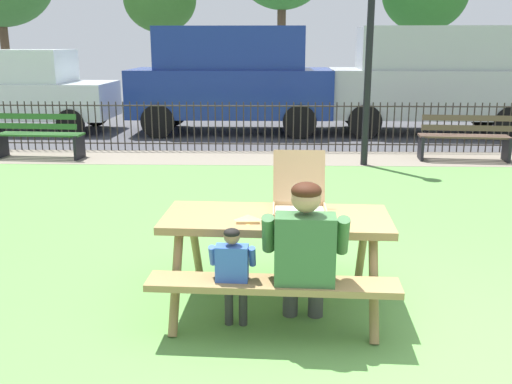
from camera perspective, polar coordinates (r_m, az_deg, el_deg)
The scene contains 16 objects.
ground at distance 5.84m, azimuth 12.57°, elevation -7.03°, with size 28.00×12.00×0.02m, color #5B9346.
cobblestone_walkway at distance 10.89m, azimuth 7.50°, elevation 3.30°, with size 28.00×1.40×0.01m, color gray.
street_asphalt at distance 15.47m, azimuth 5.82°, elevation 6.67°, with size 28.00×7.90×0.01m, color #424247.
picnic_table_foreground at distance 4.64m, azimuth 2.01°, elevation -4.39°, with size 1.86×1.56×0.79m.
pizza_box_open at distance 4.69m, azimuth 4.32°, elevation -0.57°, with size 0.43×0.50×0.47m.
pizza_slice_on_table at distance 4.46m, azimuth -0.80°, elevation -2.76°, with size 0.18×0.22×0.02m.
adult_at_table at distance 4.15m, azimuth 4.85°, elevation -5.91°, with size 0.62×0.60×1.19m.
child_at_table at distance 4.20m, azimuth -2.27°, elevation -7.70°, with size 0.34×0.33×0.85m.
iron_fence_streetside at distance 11.50m, azimuth 7.24°, elevation 6.44°, with size 23.45×0.03×0.98m.
park_bench_left at distance 11.49m, azimuth -20.71°, elevation 5.19°, with size 1.63×0.57×0.85m.
park_bench_center at distance 11.19m, azimuth 19.94°, elevation 5.03°, with size 1.63×0.60×0.85m.
lamp_post_walkway at distance 10.20m, azimuth 11.33°, elevation 17.28°, with size 0.28×0.28×4.35m.
parked_car_left at distance 15.18m, azimuth -22.40°, elevation 9.36°, with size 4.43×1.97×1.94m.
parked_car_center at distance 13.90m, azimuth -2.47°, elevation 11.28°, with size 4.70×2.07×2.46m.
parked_car_right at distance 14.35m, azimuth 16.96°, elevation 10.78°, with size 4.78×2.24×2.46m.
far_tree_midleft at distance 21.17m, azimuth -9.48°, elevation 18.18°, with size 2.50×2.50×4.68m.
Camera 1 is at (-1.10, -3.33, 2.11)m, focal length 40.42 mm.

